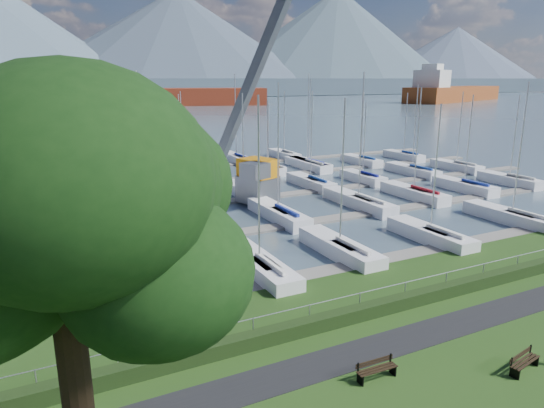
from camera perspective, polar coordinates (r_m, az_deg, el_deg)
path at (r=24.59m, az=16.45°, el=-14.74°), size 160.00×2.00×0.04m
water at (r=278.98m, az=-23.98°, el=10.80°), size 800.00×540.00×0.20m
hedge at (r=26.14m, az=12.57°, el=-11.80°), size 80.00×0.70×0.70m
fence at (r=26.06m, az=12.11°, el=-9.79°), size 80.00×0.04×0.04m
foothill at (r=348.68m, az=-24.78°, el=12.28°), size 900.00×80.00×12.00m
mountains at (r=424.96m, az=-24.83°, el=17.97°), size 1190.00×360.00×115.00m
docks at (r=48.36m, az=-7.47°, el=0.03°), size 90.00×41.60×0.25m
bench_left at (r=21.09m, az=12.18°, el=-18.47°), size 1.81×0.48×0.85m
bench_right at (r=23.56m, az=27.51°, el=-16.12°), size 1.85×0.74×0.85m
tree at (r=11.09m, az=-22.69°, el=0.32°), size 8.82×7.92×12.55m
crane at (r=48.64m, az=-1.85°, el=6.89°), size 7.54×12.99×22.35m
cargo_ship_mid at (r=236.01m, az=-14.43°, el=12.08°), size 101.22×45.45×21.50m
cargo_ship_east at (r=290.55m, az=20.41°, el=12.04°), size 91.16×50.28×21.50m
sailboat_fleet at (r=50.11m, az=-11.89°, el=6.86°), size 74.87×49.66×13.24m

